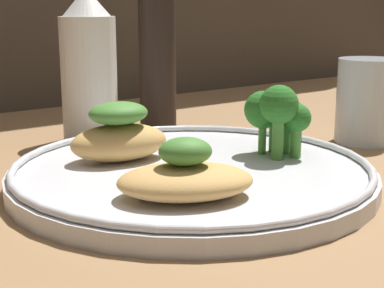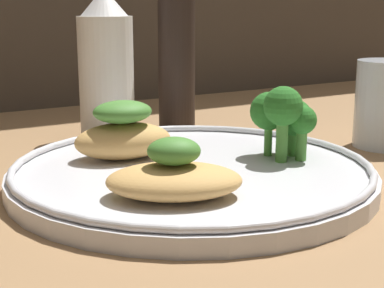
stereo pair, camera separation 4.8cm
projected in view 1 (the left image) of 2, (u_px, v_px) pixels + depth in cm
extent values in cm
cube|color=#936D47|center=(192.00, 190.00, 48.65)|extent=(180.00, 180.00, 1.00)
cylinder|color=silver|center=(192.00, 176.00, 48.37)|extent=(29.88, 29.88, 1.40)
torus|color=silver|center=(192.00, 164.00, 48.13)|extent=(29.28, 29.28, 0.60)
ellipsoid|color=tan|center=(185.00, 181.00, 40.55)|extent=(11.35, 10.02, 2.33)
ellipsoid|color=#478433|center=(185.00, 151.00, 40.05)|extent=(4.65, 4.34, 1.94)
ellipsoid|color=tan|center=(119.00, 142.00, 50.15)|extent=(9.21, 6.51, 3.14)
ellipsoid|color=#478433|center=(118.00, 113.00, 49.56)|extent=(5.73, 4.91, 1.94)
cylinder|color=#4C8E38|center=(286.00, 140.00, 52.73)|extent=(0.96, 0.96, 2.29)
sphere|color=#286B23|center=(287.00, 116.00, 52.20)|extent=(3.22, 3.22, 3.22)
cylinder|color=#4C8E38|center=(275.00, 137.00, 53.07)|extent=(0.81, 0.81, 2.67)
sphere|color=#286B23|center=(276.00, 112.00, 52.53)|extent=(2.78, 2.78, 2.78)
cylinder|color=#4C8E38|center=(265.00, 139.00, 52.10)|extent=(0.70, 0.70, 2.83)
sphere|color=#286B23|center=(266.00, 110.00, 51.50)|extent=(3.36, 3.36, 3.36)
cylinder|color=#4C8E38|center=(278.00, 139.00, 50.37)|extent=(1.01, 1.01, 3.64)
sphere|color=#286B23|center=(279.00, 104.00, 49.68)|extent=(3.33, 3.33, 3.33)
cylinder|color=#4C8E38|center=(296.00, 143.00, 51.11)|extent=(0.94, 0.94, 2.67)
sphere|color=#286B23|center=(297.00, 118.00, 50.60)|extent=(2.47, 2.47, 2.47)
cylinder|color=white|center=(89.00, 80.00, 62.37)|extent=(5.92, 5.92, 13.24)
cone|color=white|center=(86.00, 2.00, 60.49)|extent=(5.03, 5.03, 2.91)
cylinder|color=black|center=(158.00, 62.00, 67.09)|extent=(4.22, 4.22, 16.10)
cylinder|color=silver|center=(368.00, 101.00, 62.25)|extent=(6.60, 6.60, 8.93)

